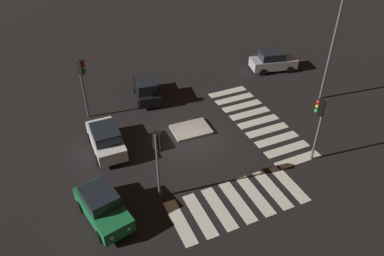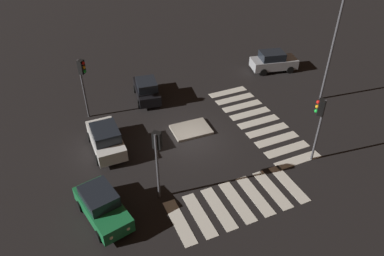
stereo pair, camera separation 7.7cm
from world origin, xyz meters
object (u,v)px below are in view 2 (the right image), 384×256
at_px(car_silver, 273,61).
at_px(street_lamp, 337,29).
at_px(traffic_light_south, 157,149).
at_px(traffic_light_east, 319,115).
at_px(car_black, 147,90).
at_px(car_green, 102,206).
at_px(car_white, 106,139).
at_px(traffic_light_west, 83,75).
at_px(traffic_island, 191,130).

height_order(car_silver, street_lamp, street_lamp).
bearing_deg(traffic_light_south, traffic_light_east, -51.94).
xyz_separation_m(car_black, car_green, (-5.92, -10.47, 0.03)).
relative_size(car_white, car_silver, 0.97).
xyz_separation_m(car_black, street_lamp, (12.49, -5.60, 4.91)).
bearing_deg(car_white, street_lamp, -91.74).
bearing_deg(street_lamp, car_silver, 96.78).
xyz_separation_m(traffic_light_east, street_lamp, (5.50, 5.52, 2.42)).
bearing_deg(car_black, car_silver, -80.47).
distance_m(car_green, traffic_light_west, 10.13).
distance_m(car_white, car_green, 5.68).
xyz_separation_m(traffic_island, traffic_light_south, (-4.05, -4.88, 3.21)).
xyz_separation_m(traffic_island, car_white, (-5.81, 0.34, 0.79)).
distance_m(car_green, traffic_light_east, 13.16).
xyz_separation_m(traffic_island, traffic_light_west, (-6.05, 4.57, 3.35)).
relative_size(car_white, traffic_light_west, 0.91).
relative_size(car_green, traffic_light_south, 0.95).
relative_size(car_black, car_silver, 0.93).
xyz_separation_m(traffic_light_south, street_lamp, (15.12, 4.61, 2.42)).
height_order(car_white, car_black, car_white).
height_order(car_green, traffic_light_south, traffic_light_south).
relative_size(car_black, street_lamp, 0.47).
bearing_deg(car_green, car_black, 138.76).
bearing_deg(traffic_light_east, traffic_light_south, 33.41).
bearing_deg(car_black, traffic_light_south, 174.61).
relative_size(car_white, car_black, 1.04).
relative_size(car_black, traffic_light_south, 0.91).
bearing_deg(car_silver, traffic_light_west, -164.10).
relative_size(traffic_island, street_lamp, 0.31).
distance_m(traffic_island, car_silver, 11.75).
xyz_separation_m(car_white, traffic_light_south, (1.76, -5.22, 2.42)).
height_order(traffic_island, car_white, car_white).
bearing_deg(street_lamp, car_black, 155.84).
bearing_deg(street_lamp, car_green, -165.18).
relative_size(traffic_island, car_silver, 0.63).
relative_size(traffic_light_east, traffic_light_south, 1.00).
bearing_deg(traffic_light_east, car_green, 35.91).
bearing_deg(traffic_island, car_white, 176.66).
xyz_separation_m(traffic_island, car_green, (-7.33, -5.14, 0.75)).
xyz_separation_m(traffic_island, car_silver, (10.40, 5.42, 0.77)).
bearing_deg(car_green, traffic_light_south, 82.72).
bearing_deg(traffic_light_south, street_lamp, -29.60).
height_order(traffic_light_east, traffic_light_south, traffic_light_east).
height_order(car_silver, traffic_light_east, traffic_light_east).
height_order(car_silver, traffic_light_south, traffic_light_south).
distance_m(traffic_island, car_green, 8.98).
relative_size(car_green, traffic_light_west, 0.91).
relative_size(traffic_light_east, street_lamp, 0.51).
bearing_deg(traffic_light_west, traffic_light_south, -33.57).
xyz_separation_m(traffic_light_west, street_lamp, (17.12, -4.84, 2.28)).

